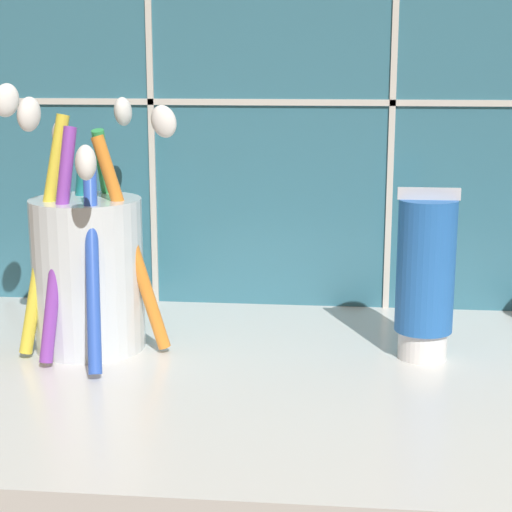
% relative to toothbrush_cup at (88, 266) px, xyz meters
% --- Properties ---
extents(sink_counter, '(0.79, 0.34, 0.02)m').
position_rel_toothbrush_cup_xyz_m(sink_counter, '(0.20, -0.04, -0.07)').
color(sink_counter, silver).
rests_on(sink_counter, ground).
extents(tile_wall_backsplash, '(0.89, 0.02, 0.50)m').
position_rel_toothbrush_cup_xyz_m(tile_wall_backsplash, '(0.20, 0.13, 0.17)').
color(tile_wall_backsplash, '#336B7F').
rests_on(tile_wall_backsplash, ground).
extents(toothbrush_cup, '(0.12, 0.16, 0.19)m').
position_rel_toothbrush_cup_xyz_m(toothbrush_cup, '(0.00, 0.00, 0.00)').
color(toothbrush_cup, silver).
rests_on(toothbrush_cup, sink_counter).
extents(toothpaste_tube, '(0.04, 0.04, 0.12)m').
position_rel_toothbrush_cup_xyz_m(toothpaste_tube, '(0.24, 0.00, -0.00)').
color(toothpaste_tube, white).
rests_on(toothpaste_tube, sink_counter).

